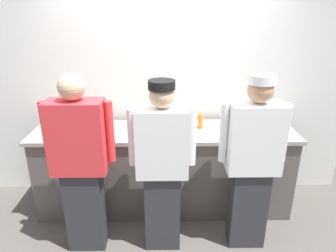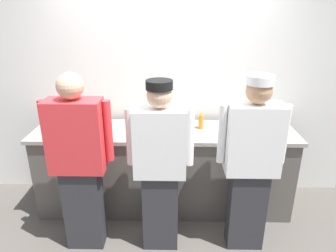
{
  "view_description": "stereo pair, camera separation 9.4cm",
  "coord_description": "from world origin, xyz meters",
  "px_view_note": "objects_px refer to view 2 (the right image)",
  "views": [
    {
      "loc": [
        0.01,
        -2.63,
        2.14
      ],
      "look_at": [
        0.04,
        0.32,
        0.99
      ],
      "focal_mm": 32.54,
      "sensor_mm": 36.0,
      "label": 1
    },
    {
      "loc": [
        0.1,
        -2.63,
        2.14
      ],
      "look_at": [
        0.04,
        0.32,
        0.99
      ],
      "focal_mm": 32.54,
      "sensor_mm": 36.0,
      "label": 2
    }
  ],
  "objects_px": {
    "chef_near_left": "(79,162)",
    "plate_stack_front": "(170,130)",
    "chef_far_right": "(251,162)",
    "squeeze_bottle_primary": "(201,121)",
    "chef_center": "(160,165)",
    "ramekin_green_sauce": "(133,128)",
    "ramekin_red_sauce": "(57,133)",
    "deli_cup": "(226,122)",
    "ramekin_yellow_sauce": "(143,132)",
    "mixing_bowl_steel": "(81,124)",
    "squeeze_bottle_secondary": "(97,115)",
    "chefs_knife": "(191,126)",
    "sheet_tray": "(259,130)"
  },
  "relations": [
    {
      "from": "mixing_bowl_steel",
      "to": "squeeze_bottle_primary",
      "type": "xyz_separation_m",
      "value": [
        1.27,
        0.05,
        0.03
      ]
    },
    {
      "from": "sheet_tray",
      "to": "ramekin_red_sauce",
      "type": "distance_m",
      "value": 2.08
    },
    {
      "from": "chef_far_right",
      "to": "chefs_knife",
      "type": "xyz_separation_m",
      "value": [
        -0.49,
        0.71,
        0.06
      ]
    },
    {
      "from": "chef_center",
      "to": "ramekin_green_sauce",
      "type": "height_order",
      "value": "chef_center"
    },
    {
      "from": "chef_near_left",
      "to": "ramekin_yellow_sauce",
      "type": "bearing_deg",
      "value": 44.52
    },
    {
      "from": "ramekin_red_sauce",
      "to": "squeeze_bottle_secondary",
      "type": "bearing_deg",
      "value": 45.08
    },
    {
      "from": "ramekin_red_sauce",
      "to": "chefs_knife",
      "type": "bearing_deg",
      "value": 10.93
    },
    {
      "from": "sheet_tray",
      "to": "ramekin_green_sauce",
      "type": "height_order",
      "value": "ramekin_green_sauce"
    },
    {
      "from": "chef_center",
      "to": "squeeze_bottle_primary",
      "type": "height_order",
      "value": "chef_center"
    },
    {
      "from": "chef_near_left",
      "to": "chef_center",
      "type": "height_order",
      "value": "chef_near_left"
    },
    {
      "from": "squeeze_bottle_primary",
      "to": "mixing_bowl_steel",
      "type": "bearing_deg",
      "value": -177.92
    },
    {
      "from": "squeeze_bottle_primary",
      "to": "deli_cup",
      "type": "height_order",
      "value": "squeeze_bottle_primary"
    },
    {
      "from": "chef_near_left",
      "to": "squeeze_bottle_secondary",
      "type": "relative_size",
      "value": 7.86
    },
    {
      "from": "chef_far_right",
      "to": "squeeze_bottle_primary",
      "type": "height_order",
      "value": "chef_far_right"
    },
    {
      "from": "squeeze_bottle_primary",
      "to": "ramekin_green_sauce",
      "type": "height_order",
      "value": "squeeze_bottle_primary"
    },
    {
      "from": "plate_stack_front",
      "to": "ramekin_green_sauce",
      "type": "bearing_deg",
      "value": 167.95
    },
    {
      "from": "sheet_tray",
      "to": "squeeze_bottle_primary",
      "type": "bearing_deg",
      "value": 174.88
    },
    {
      "from": "chef_center",
      "to": "ramekin_green_sauce",
      "type": "bearing_deg",
      "value": 117.09
    },
    {
      "from": "ramekin_green_sauce",
      "to": "deli_cup",
      "type": "xyz_separation_m",
      "value": [
        1.01,
        0.14,
        0.02
      ]
    },
    {
      "from": "squeeze_bottle_primary",
      "to": "squeeze_bottle_secondary",
      "type": "height_order",
      "value": "squeeze_bottle_secondary"
    },
    {
      "from": "chef_near_left",
      "to": "deli_cup",
      "type": "height_order",
      "value": "chef_near_left"
    },
    {
      "from": "plate_stack_front",
      "to": "chef_far_right",
      "type": "bearing_deg",
      "value": -35.67
    },
    {
      "from": "chef_center",
      "to": "squeeze_bottle_primary",
      "type": "xyz_separation_m",
      "value": [
        0.41,
        0.67,
        0.17
      ]
    },
    {
      "from": "ramekin_yellow_sauce",
      "to": "chefs_knife",
      "type": "height_order",
      "value": "ramekin_yellow_sauce"
    },
    {
      "from": "sheet_tray",
      "to": "chefs_knife",
      "type": "bearing_deg",
      "value": 170.73
    },
    {
      "from": "ramekin_red_sauce",
      "to": "plate_stack_front",
      "type": "bearing_deg",
      "value": 3.67
    },
    {
      "from": "sheet_tray",
      "to": "ramekin_green_sauce",
      "type": "distance_m",
      "value": 1.32
    },
    {
      "from": "mixing_bowl_steel",
      "to": "ramekin_yellow_sauce",
      "type": "bearing_deg",
      "value": -10.58
    },
    {
      "from": "chef_far_right",
      "to": "ramekin_yellow_sauce",
      "type": "height_order",
      "value": "chef_far_right"
    },
    {
      "from": "sheet_tray",
      "to": "ramekin_yellow_sauce",
      "type": "bearing_deg",
      "value": -174.53
    },
    {
      "from": "ramekin_red_sauce",
      "to": "deli_cup",
      "type": "relative_size",
      "value": 1.2
    },
    {
      "from": "chefs_knife",
      "to": "plate_stack_front",
      "type": "bearing_deg",
      "value": -140.38
    },
    {
      "from": "chef_near_left",
      "to": "mixing_bowl_steel",
      "type": "bearing_deg",
      "value": 103.57
    },
    {
      "from": "plate_stack_front",
      "to": "ramekin_yellow_sauce",
      "type": "relative_size",
      "value": 2.5
    },
    {
      "from": "chef_near_left",
      "to": "chef_center",
      "type": "bearing_deg",
      "value": 0.41
    },
    {
      "from": "squeeze_bottle_secondary",
      "to": "ramekin_red_sauce",
      "type": "height_order",
      "value": "squeeze_bottle_secondary"
    },
    {
      "from": "squeeze_bottle_secondary",
      "to": "ramekin_red_sauce",
      "type": "bearing_deg",
      "value": -134.92
    },
    {
      "from": "sheet_tray",
      "to": "chefs_knife",
      "type": "relative_size",
      "value": 1.74
    },
    {
      "from": "squeeze_bottle_primary",
      "to": "chefs_knife",
      "type": "relative_size",
      "value": 0.68
    },
    {
      "from": "ramekin_green_sauce",
      "to": "plate_stack_front",
      "type": "bearing_deg",
      "value": -12.05
    },
    {
      "from": "deli_cup",
      "to": "squeeze_bottle_secondary",
      "type": "bearing_deg",
      "value": 178.34
    },
    {
      "from": "plate_stack_front",
      "to": "chefs_knife",
      "type": "distance_m",
      "value": 0.3
    },
    {
      "from": "squeeze_bottle_primary",
      "to": "squeeze_bottle_secondary",
      "type": "bearing_deg",
      "value": 173.24
    },
    {
      "from": "chef_near_left",
      "to": "plate_stack_front",
      "type": "height_order",
      "value": "chef_near_left"
    },
    {
      "from": "chef_near_left",
      "to": "chef_center",
      "type": "distance_m",
      "value": 0.71
    },
    {
      "from": "chef_near_left",
      "to": "squeeze_bottle_primary",
      "type": "relative_size",
      "value": 8.94
    },
    {
      "from": "mixing_bowl_steel",
      "to": "squeeze_bottle_secondary",
      "type": "distance_m",
      "value": 0.23
    },
    {
      "from": "squeeze_bottle_secondary",
      "to": "chefs_knife",
      "type": "relative_size",
      "value": 0.77
    },
    {
      "from": "ramekin_yellow_sauce",
      "to": "ramekin_green_sauce",
      "type": "distance_m",
      "value": 0.17
    },
    {
      "from": "sheet_tray",
      "to": "mixing_bowl_steel",
      "type": "bearing_deg",
      "value": 179.75
    }
  ]
}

